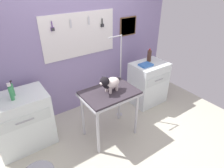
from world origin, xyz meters
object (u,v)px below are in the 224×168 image
Objects in this scene: grooming_arm at (120,82)px; cabinet_right at (148,83)px; soda_bottle at (149,55)px; counter_left at (23,121)px; grooming_table at (110,97)px; dog at (110,83)px; spray_bottle_tall at (12,90)px.

grooming_arm reaches higher than cabinet_right.
soda_bottle reaches higher than cabinet_right.
counter_left is 3.44× the size of soda_bottle.
grooming_table is 0.25m from dog.
counter_left is 3.72× the size of spray_bottle_tall.
cabinet_right is (1.19, 0.37, -0.55)m from dog.
grooming_table is at bearing -159.55° from soda_bottle.
counter_left is at bearing 174.79° from cabinet_right.
grooming_arm is 1.80× the size of cabinet_right.
grooming_table is at bearing -26.33° from counter_left.
cabinet_right is at bearing 4.14° from grooming_arm.
grooming_table is 3.58× the size of spray_bottle_tall.
soda_bottle is (2.46, -0.16, 0.01)m from spray_bottle_tall.
counter_left is (-1.61, 0.27, -0.28)m from grooming_arm.
cabinet_right is (1.19, 0.37, -0.30)m from grooming_table.
grooming_table is 3.31× the size of soda_bottle.
grooming_arm is 4.02× the size of dog.
grooming_arm is 6.10× the size of soda_bottle.
soda_bottle is (1.26, 0.47, -0.00)m from dog.
spray_bottle_tall reaches higher than grooming_table.
grooming_table is 2.18× the size of dog.
counter_left is at bearing -67.66° from spray_bottle_tall.
dog reaches higher than grooming_table.
grooming_arm is at bearing -9.57° from counter_left.
spray_bottle_tall reaches higher than counter_left.
grooming_arm reaches higher than counter_left.
spray_bottle_tall is (-1.20, 0.63, -0.01)m from dog.
dog is 1.52× the size of soda_bottle.
counter_left is 0.54m from spray_bottle_tall.
soda_bottle is (2.44, -0.12, 0.54)m from counter_left.
grooming_arm is at bearing -10.97° from spray_bottle_tall.
dog is 1.64× the size of spray_bottle_tall.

